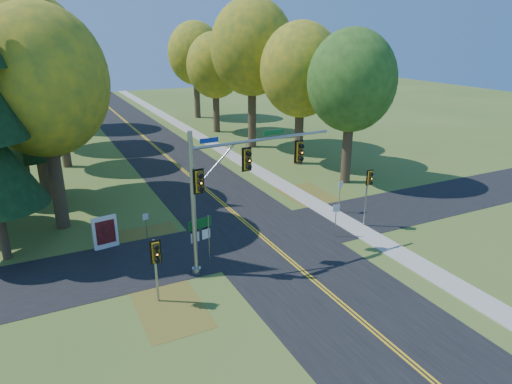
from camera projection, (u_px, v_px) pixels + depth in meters
name	position (u px, v px, depth m)	size (l,w,h in m)	color
ground	(277.00, 250.00, 27.39)	(160.00, 160.00, 0.00)	#425E21
road_main	(277.00, 249.00, 27.39)	(8.00, 160.00, 0.02)	black
road_cross	(262.00, 237.00, 29.07)	(60.00, 6.00, 0.02)	black
centerline_left	(276.00, 250.00, 27.34)	(0.10, 160.00, 0.01)	gold
centerline_right	(278.00, 249.00, 27.42)	(0.10, 160.00, 0.01)	gold
sidewalk_east	(360.00, 230.00, 29.97)	(1.60, 160.00, 0.06)	#9E998E
leaf_patch_w_near	(153.00, 244.00, 28.04)	(4.00, 6.00, 0.00)	brown
leaf_patch_e	(317.00, 200.00, 35.29)	(3.50, 8.00, 0.00)	brown
leaf_patch_w_far	(170.00, 307.00, 21.72)	(3.00, 5.00, 0.00)	brown
tree_w_a	(43.00, 82.00, 27.46)	(8.00, 8.00, 14.15)	#38281C
tree_e_a	(352.00, 81.00, 36.76)	(7.20, 7.20, 12.73)	#38281C
tree_w_b	(27.00, 61.00, 32.74)	(8.60, 8.60, 15.38)	#38281C
tree_e_b	(301.00, 70.00, 42.12)	(7.60, 7.60, 13.33)	#38281C
tree_w_c	(56.00, 82.00, 41.37)	(6.80, 6.80, 11.91)	#38281C
tree_e_c	(252.00, 48.00, 47.92)	(8.80, 8.80, 15.79)	#38281C
tree_w_d	(42.00, 57.00, 47.86)	(8.20, 8.20, 14.56)	#38281C
tree_e_d	(215.00, 66.00, 56.22)	(7.00, 7.00, 12.32)	#38281C
tree_w_e	(48.00, 50.00, 57.46)	(8.40, 8.40, 14.97)	#38281C
tree_e_e	(195.00, 54.00, 65.44)	(7.80, 7.80, 13.74)	#38281C
pine_c	(9.00, 71.00, 32.19)	(5.60, 5.60, 20.56)	#38281C
traffic_mast	(230.00, 179.00, 24.00)	(8.63, 1.08, 7.83)	gray
east_signal_pole	(369.00, 184.00, 29.55)	(0.46, 0.54, 4.00)	gray
ped_signal_pole	(156.00, 257.00, 21.20)	(0.53, 0.61, 3.37)	#95989E
route_sign_cluster	(201.00, 233.00, 24.56)	(1.39, 0.37, 3.04)	gray
info_kiosk	(105.00, 232.00, 27.29)	(1.48, 0.40, 2.03)	white
reg_sign_e_north	(340.00, 191.00, 32.39)	(0.45, 0.18, 2.44)	gray
reg_sign_e_south	(336.00, 214.00, 28.62)	(0.41, 0.17, 2.24)	gray
reg_sign_w	(146.00, 222.00, 27.99)	(0.36, 0.12, 1.94)	gray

